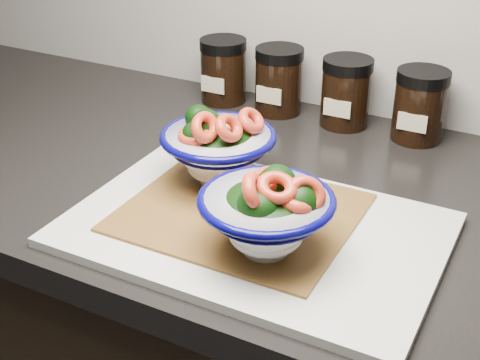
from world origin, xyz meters
The scene contains 9 objects.
countertop centered at (0.00, 1.45, 0.88)m, with size 3.50×0.60×0.04m, color black.
cutting_board centered at (0.14, 1.32, 0.91)m, with size 0.45×0.30×0.01m, color beige.
bamboo_mat centered at (0.11, 1.34, 0.91)m, with size 0.28×0.24×0.00m, color olive.
bowl_left centered at (0.05, 1.40, 0.96)m, with size 0.16×0.16×0.12m.
bowl_right centered at (0.18, 1.28, 0.97)m, with size 0.15×0.15×0.12m.
spice_jar_a centered at (-0.10, 1.69, 0.96)m, with size 0.08×0.08×0.11m.
spice_jar_b centered at (0.00, 1.69, 0.96)m, with size 0.08×0.08×0.11m.
spice_jar_c centered at (0.12, 1.69, 0.96)m, with size 0.08×0.08×0.11m.
spice_jar_d centered at (0.25, 1.69, 0.96)m, with size 0.08×0.08×0.11m.
Camera 1 is at (0.45, 0.71, 1.35)m, focal length 50.00 mm.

